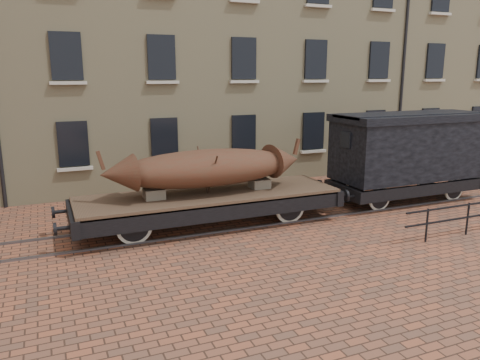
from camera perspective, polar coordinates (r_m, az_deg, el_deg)
name	(u,v)px	position (r m, az deg, el deg)	size (l,w,h in m)	color
ground	(274,218)	(15.99, 4.20, -4.58)	(90.00, 90.00, 0.00)	brown
warehouse_cream	(241,30)	(25.68, 0.10, 17.81)	(40.00, 10.19, 14.00)	#C5B888
rail_track	(274,217)	(15.99, 4.20, -4.48)	(30.00, 1.52, 0.06)	#59595E
flatcar_wagon	(209,200)	(14.87, -3.76, -2.41)	(9.30, 2.52, 1.40)	brown
iron_boat	(207,168)	(14.61, -4.02, 1.50)	(6.62, 1.93, 1.58)	#4F2619
goods_van	(408,146)	(18.69, 19.78, 3.86)	(6.50, 2.37, 3.36)	black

